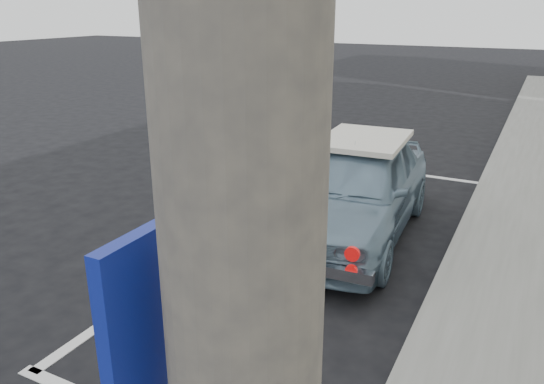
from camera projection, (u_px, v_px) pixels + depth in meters
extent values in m
plane|color=black|center=(156.00, 371.00, 4.44)|extent=(80.00, 80.00, 0.00)
cube|color=silver|center=(405.00, 173.00, 9.68)|extent=(3.00, 0.12, 0.01)
cube|color=silver|center=(243.00, 226.00, 7.35)|extent=(0.12, 7.00, 0.01)
cube|color=#122298|center=(157.00, 314.00, 1.26)|extent=(0.04, 0.35, 0.45)
imported|color=#708DA3|center=(354.00, 188.00, 6.92)|extent=(1.72, 3.84, 1.28)
cube|color=beige|center=(364.00, 139.00, 7.05)|extent=(1.14, 1.49, 0.07)
cube|color=silver|center=(305.00, 265.00, 5.43)|extent=(1.44, 0.20, 0.12)
cube|color=white|center=(303.00, 258.00, 5.36)|extent=(0.33, 0.04, 0.17)
cylinder|color=red|center=(259.00, 237.00, 5.51)|extent=(0.15, 0.05, 0.15)
cylinder|color=red|center=(352.00, 254.00, 5.13)|extent=(0.15, 0.05, 0.15)
cylinder|color=red|center=(259.00, 252.00, 5.57)|extent=(0.12, 0.05, 0.12)
cylinder|color=red|center=(351.00, 271.00, 5.19)|extent=(0.12, 0.05, 0.12)
ellipsoid|color=#786A5B|center=(299.00, 284.00, 5.61)|extent=(0.23, 0.34, 0.20)
sphere|color=#786A5B|center=(292.00, 285.00, 5.47)|extent=(0.12, 0.12, 0.12)
cone|color=#786A5B|center=(290.00, 278.00, 5.47)|extent=(0.04, 0.04, 0.05)
cone|color=#786A5B|center=(295.00, 280.00, 5.43)|extent=(0.04, 0.04, 0.05)
cylinder|color=#786A5B|center=(310.00, 285.00, 5.74)|extent=(0.09, 0.21, 0.03)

